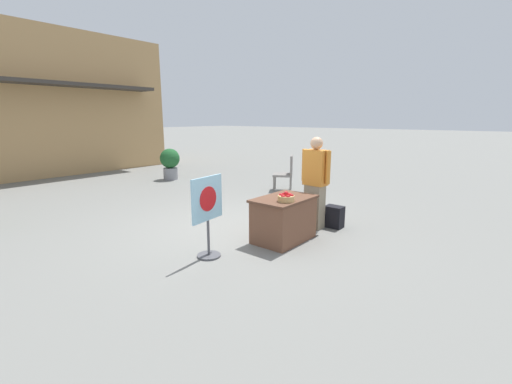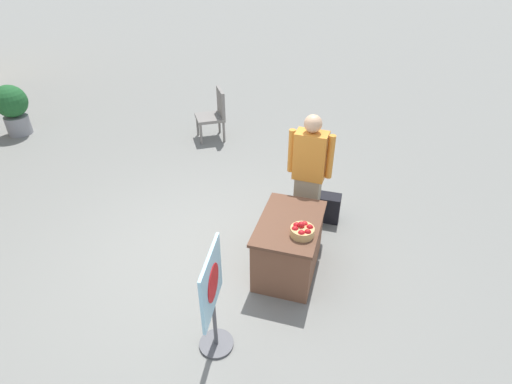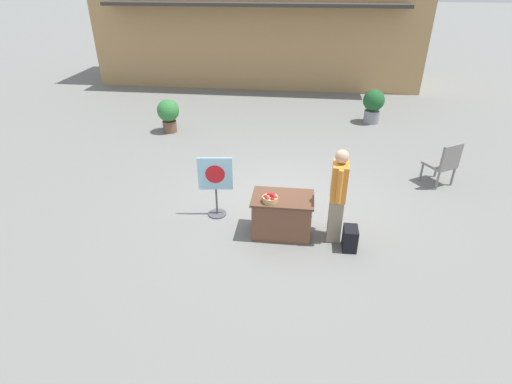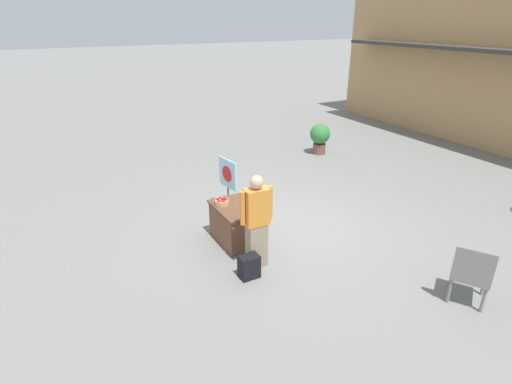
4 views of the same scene
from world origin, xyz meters
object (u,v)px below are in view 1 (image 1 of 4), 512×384
(display_table, at_px, (284,219))
(potted_plant_far_right, at_px, (170,162))
(person_visitor, at_px, (315,182))
(poster_board, at_px, (208,213))
(backpack, at_px, (334,217))
(patio_chair, at_px, (286,171))
(apple_basket, at_px, (286,198))

(display_table, relative_size, potted_plant_far_right, 1.05)
(person_visitor, relative_size, poster_board, 1.40)
(display_table, bearing_deg, backpack, -15.75)
(backpack, bearing_deg, display_table, 164.25)
(person_visitor, distance_m, poster_board, 2.33)
(person_visitor, bearing_deg, patio_chair, -133.47)
(backpack, bearing_deg, patio_chair, 50.01)
(poster_board, distance_m, potted_plant_far_right, 7.05)
(display_table, bearing_deg, poster_board, 160.70)
(backpack, xyz_separation_m, potted_plant_far_right, (1.22, 6.77, 0.39))
(person_visitor, distance_m, backpack, 0.79)
(display_table, relative_size, apple_basket, 4.07)
(apple_basket, height_order, person_visitor, person_visitor)
(apple_basket, xyz_separation_m, person_visitor, (1.15, 0.13, 0.07))
(potted_plant_far_right, bearing_deg, person_visitor, -102.92)
(backpack, bearing_deg, potted_plant_far_right, 79.76)
(poster_board, bearing_deg, patio_chair, 103.68)
(poster_board, bearing_deg, person_visitor, 69.65)
(patio_chair, relative_size, potted_plant_far_right, 0.97)
(apple_basket, bearing_deg, poster_board, 149.84)
(person_visitor, relative_size, potted_plant_far_right, 1.65)
(backpack, bearing_deg, apple_basket, 173.66)
(apple_basket, height_order, backpack, apple_basket)
(backpack, relative_size, potted_plant_far_right, 0.40)
(potted_plant_far_right, bearing_deg, display_table, -110.71)
(person_visitor, bearing_deg, display_table, -0.00)
(apple_basket, relative_size, potted_plant_far_right, 0.26)
(apple_basket, relative_size, person_visitor, 0.16)
(potted_plant_far_right, bearing_deg, backpack, -100.24)
(person_visitor, xyz_separation_m, backpack, (0.26, -0.29, -0.68))
(person_visitor, xyz_separation_m, poster_board, (-2.26, 0.51, -0.19))
(display_table, xyz_separation_m, poster_board, (-1.32, 0.46, 0.31))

